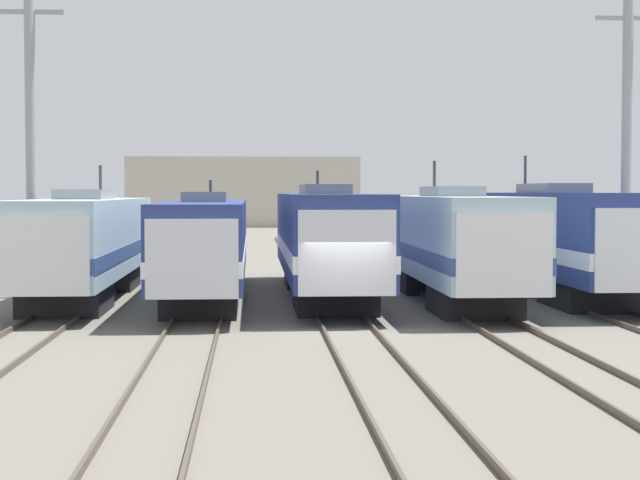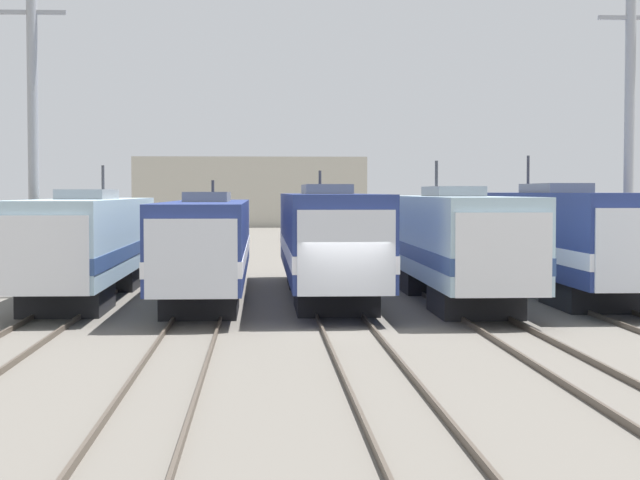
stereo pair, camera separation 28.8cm
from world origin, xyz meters
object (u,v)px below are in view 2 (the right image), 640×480
object	(u,v)px
locomotive_far_left	(86,243)
locomotive_center_right	(455,243)
locomotive_center_left	(207,244)
catenary_tower_left	(33,132)
locomotive_center	(327,240)
catenary_tower_right	(629,134)
locomotive_far_right	(558,238)

from	to	relation	value
locomotive_far_left	locomotive_center_right	distance (m)	13.23
locomotive_far_left	locomotive_center_left	distance (m)	4.38
locomotive_center_left	catenary_tower_left	distance (m)	7.86
locomotive_center	locomotive_center_right	bearing A→B (deg)	-25.41
locomotive_far_left	catenary_tower_right	xyz separation A→B (m)	(20.39, 1.35, 4.07)
catenary_tower_right	locomotive_center_right	bearing A→B (deg)	-156.45
locomotive_center_left	locomotive_far_right	distance (m)	13.14
locomotive_far_left	catenary_tower_left	bearing A→B (deg)	147.59
locomotive_far_left	locomotive_center	xyz separation A→B (m)	(8.73, 0.25, 0.09)
locomotive_far_left	catenary_tower_left	size ratio (longest dim) A/B	1.45
locomotive_center_right	catenary_tower_left	size ratio (longest dim) A/B	1.35
locomotive_far_left	catenary_tower_right	bearing A→B (deg)	3.79
locomotive_center_left	locomotive_center_right	bearing A→B (deg)	-10.07
locomotive_far_left	locomotive_center_right	xyz separation A→B (m)	(13.10, -1.83, 0.05)
locomotive_far_left	locomotive_center_left	xyz separation A→B (m)	(4.37, -0.28, -0.04)
locomotive_far_left	catenary_tower_left	xyz separation A→B (m)	(-2.13, 1.35, 4.07)
locomotive_center_right	catenary_tower_left	world-z (taller)	catenary_tower_left
locomotive_center	locomotive_center_right	world-z (taller)	locomotive_center_right
locomotive_far_left	locomotive_far_right	distance (m)	17.48
locomotive_far_right	catenary_tower_right	world-z (taller)	catenary_tower_right
locomotive_far_left	locomotive_far_right	world-z (taller)	locomotive_far_right
locomotive_center_left	locomotive_center	distance (m)	4.40
locomotive_center_left	locomotive_far_right	size ratio (longest dim) A/B	1.02
locomotive_center_right	locomotive_far_left	bearing A→B (deg)	172.06
locomotive_center_left	catenary_tower_right	size ratio (longest dim) A/B	1.59
locomotive_far_left	locomotive_center	size ratio (longest dim) A/B	0.91
locomotive_center_left	catenary_tower_right	bearing A→B (deg)	5.80
catenary_tower_left	locomotive_far_right	bearing A→B (deg)	-1.84
locomotive_center	locomotive_far_right	distance (m)	8.75
locomotive_far_right	catenary_tower_right	xyz separation A→B (m)	(2.92, 0.63, 3.96)
locomotive_center	catenary_tower_left	distance (m)	11.62
locomotive_center_left	locomotive_center_right	xyz separation A→B (m)	(8.73, -1.55, 0.09)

